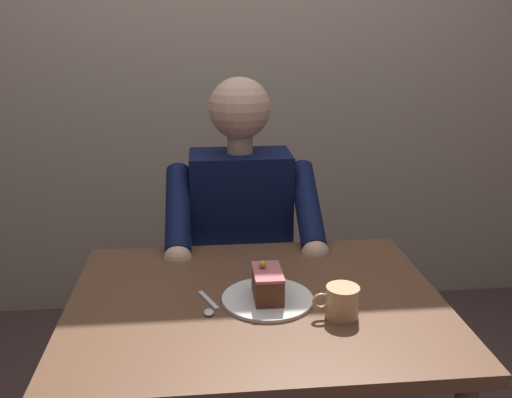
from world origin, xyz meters
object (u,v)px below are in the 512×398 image
(chair, at_px, (239,274))
(coffee_cup, at_px, (342,301))
(cake_slice, at_px, (268,284))
(dining_table, at_px, (256,330))
(dessert_spoon, at_px, (209,306))
(seated_person, at_px, (242,251))

(chair, height_order, coffee_cup, chair)
(chair, distance_m, cake_slice, 0.76)
(dining_table, distance_m, dessert_spoon, 0.17)
(dining_table, relative_size, seated_person, 0.78)
(coffee_cup, bearing_deg, dessert_spoon, -13.12)
(dining_table, height_order, chair, chair)
(chair, relative_size, cake_slice, 7.06)
(chair, distance_m, seated_person, 0.24)
(chair, xyz_separation_m, coffee_cup, (-0.20, 0.80, 0.29))
(cake_slice, height_order, dessert_spoon, cake_slice)
(dining_table, bearing_deg, coffee_cup, 150.78)
(cake_slice, relative_size, coffee_cup, 1.08)
(chair, bearing_deg, dessert_spoon, 79.89)
(seated_person, bearing_deg, dining_table, 90.00)
(coffee_cup, bearing_deg, cake_slice, -30.17)
(dining_table, height_order, cake_slice, cake_slice)
(dining_table, bearing_deg, dessert_spoon, 15.67)
(seated_person, relative_size, cake_slice, 9.96)
(dining_table, height_order, seated_person, seated_person)
(chair, relative_size, seated_person, 0.71)
(cake_slice, xyz_separation_m, coffee_cup, (-0.17, 0.10, -0.01))
(dining_table, relative_size, coffee_cup, 8.42)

